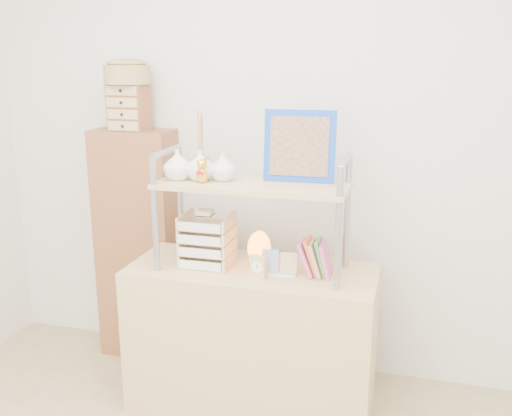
{
  "coord_description": "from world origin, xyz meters",
  "views": [
    {
      "loc": [
        0.73,
        -1.29,
        1.74
      ],
      "look_at": [
        0.02,
        1.2,
        1.05
      ],
      "focal_mm": 40.0,
      "sensor_mm": 36.0,
      "label": 1
    }
  ],
  "objects": [
    {
      "name": "room_shell",
      "position": [
        0.0,
        0.39,
        1.69
      ],
      "size": [
        3.42,
        3.41,
        2.61
      ],
      "color": "silver",
      "rests_on": "ground"
    },
    {
      "name": "desk",
      "position": [
        0.0,
        1.2,
        0.38
      ],
      "size": [
        1.2,
        0.5,
        0.75
      ],
      "primitive_type": "cube",
      "color": "tan",
      "rests_on": "ground"
    },
    {
      "name": "cabinet",
      "position": [
        -0.8,
        1.57,
        0.68
      ],
      "size": [
        0.46,
        0.25,
        1.35
      ],
      "primitive_type": "cube",
      "rotation": [
        0.0,
        0.0,
        0.02
      ],
      "color": "brown",
      "rests_on": "ground"
    },
    {
      "name": "hutch",
      "position": [
        -0.06,
        1.21,
        1.18
      ],
      "size": [
        0.9,
        0.34,
        0.76
      ],
      "color": "#92979F",
      "rests_on": "desk"
    },
    {
      "name": "letter_tray",
      "position": [
        -0.23,
        1.19,
        0.86
      ],
      "size": [
        0.23,
        0.22,
        0.28
      ],
      "color": "#CFB77C",
      "rests_on": "desk"
    },
    {
      "name": "salt_lamp",
      "position": [
        0.03,
        1.22,
        0.84
      ],
      "size": [
        0.12,
        0.11,
        0.18
      ],
      "color": "brown",
      "rests_on": "desk"
    },
    {
      "name": "desk_clock",
      "position": [
        0.06,
        1.09,
        0.8
      ],
      "size": [
        0.08,
        0.05,
        0.11
      ],
      "color": "tan",
      "rests_on": "desk"
    },
    {
      "name": "postcard_stand",
      "position": [
        0.14,
        1.15,
        0.78
      ],
      "size": [
        0.17,
        0.06,
        0.12
      ],
      "color": "white",
      "rests_on": "desk"
    },
    {
      "name": "drawer_chest",
      "position": [
        -0.8,
        1.55,
        1.48
      ],
      "size": [
        0.2,
        0.16,
        0.25
      ],
      "color": "brown",
      "rests_on": "cabinet"
    },
    {
      "name": "woven_basket",
      "position": [
        -0.8,
        1.55,
        1.65
      ],
      "size": [
        0.25,
        0.25,
        0.1
      ],
      "primitive_type": "cylinder",
      "color": "olive",
      "rests_on": "drawer_chest"
    }
  ]
}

